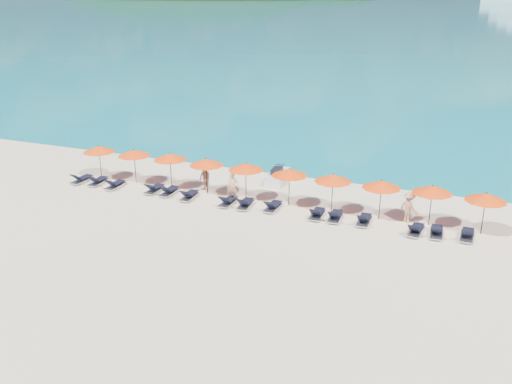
% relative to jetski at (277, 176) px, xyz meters
% --- Properties ---
extents(ground, '(1400.00, 1400.00, 0.00)m').
position_rel_jetski_xyz_m(ground, '(0.73, -8.40, -0.40)').
color(ground, beige).
extents(headland_main, '(374.00, 242.00, 126.50)m').
position_rel_jetski_xyz_m(headland_main, '(-299.27, 531.60, -38.40)').
color(headland_main, black).
rests_on(headland_main, ground).
extents(headland_small, '(162.00, 126.00, 85.50)m').
position_rel_jetski_xyz_m(headland_small, '(-149.27, 551.60, -35.40)').
color(headland_small, black).
rests_on(headland_small, ground).
extents(jetski, '(1.26, 2.80, 0.97)m').
position_rel_jetski_xyz_m(jetski, '(0.00, 0.00, 0.00)').
color(jetski, white).
rests_on(jetski, ground).
extents(beachgoer_a, '(0.76, 0.62, 1.79)m').
position_rel_jetski_xyz_m(beachgoer_a, '(-1.16, -4.45, 0.50)').
color(beachgoer_a, tan).
rests_on(beachgoer_a, ground).
extents(beachgoer_b, '(0.93, 0.81, 1.65)m').
position_rel_jetski_xyz_m(beachgoer_b, '(-3.53, -3.39, 0.43)').
color(beachgoer_b, tan).
rests_on(beachgoer_b, ground).
extents(beachgoer_c, '(1.21, 1.05, 1.72)m').
position_rel_jetski_xyz_m(beachgoer_c, '(8.85, -3.61, 0.46)').
color(beachgoer_c, tan).
rests_on(beachgoer_c, ground).
extents(umbrella_0, '(2.10, 2.10, 2.28)m').
position_rel_jetski_xyz_m(umbrella_0, '(-11.04, -3.76, 1.62)').
color(umbrella_0, black).
rests_on(umbrella_0, ground).
extents(umbrella_1, '(2.10, 2.10, 2.28)m').
position_rel_jetski_xyz_m(umbrella_1, '(-8.41, -3.65, 1.62)').
color(umbrella_1, black).
rests_on(umbrella_1, ground).
extents(umbrella_2, '(2.10, 2.10, 2.28)m').
position_rel_jetski_xyz_m(umbrella_2, '(-5.83, -3.54, 1.62)').
color(umbrella_2, black).
rests_on(umbrella_2, ground).
extents(umbrella_3, '(2.10, 2.10, 2.28)m').
position_rel_jetski_xyz_m(umbrella_3, '(-3.22, -3.71, 1.62)').
color(umbrella_3, black).
rests_on(umbrella_3, ground).
extents(umbrella_4, '(2.10, 2.10, 2.28)m').
position_rel_jetski_xyz_m(umbrella_4, '(-0.64, -3.65, 1.62)').
color(umbrella_4, black).
rests_on(umbrella_4, ground).
extents(umbrella_5, '(2.10, 2.10, 2.28)m').
position_rel_jetski_xyz_m(umbrella_5, '(2.09, -3.69, 1.62)').
color(umbrella_5, black).
rests_on(umbrella_5, ground).
extents(umbrella_6, '(2.10, 2.10, 2.28)m').
position_rel_jetski_xyz_m(umbrella_6, '(4.65, -3.75, 1.62)').
color(umbrella_6, black).
rests_on(umbrella_6, ground).
extents(umbrella_7, '(2.10, 2.10, 2.28)m').
position_rel_jetski_xyz_m(umbrella_7, '(7.34, -3.79, 1.62)').
color(umbrella_7, black).
rests_on(umbrella_7, ground).
extents(umbrella_8, '(2.10, 2.10, 2.28)m').
position_rel_jetski_xyz_m(umbrella_8, '(9.95, -3.59, 1.62)').
color(umbrella_8, black).
rests_on(umbrella_8, ground).
extents(umbrella_9, '(2.10, 2.10, 2.28)m').
position_rel_jetski_xyz_m(umbrella_9, '(12.57, -3.77, 1.62)').
color(umbrella_9, black).
rests_on(umbrella_9, ground).
extents(lounger_0, '(0.71, 1.73, 0.66)m').
position_rel_jetski_xyz_m(lounger_0, '(-11.69, -4.96, -0.16)').
color(lounger_0, silver).
rests_on(lounger_0, ground).
extents(lounger_1, '(0.76, 1.75, 0.66)m').
position_rel_jetski_xyz_m(lounger_1, '(-10.48, -4.88, -0.16)').
color(lounger_1, silver).
rests_on(lounger_1, ground).
extents(lounger_2, '(0.65, 1.71, 0.66)m').
position_rel_jetski_xyz_m(lounger_2, '(-9.02, -5.03, -0.16)').
color(lounger_2, silver).
rests_on(lounger_2, ground).
extents(lounger_3, '(0.66, 1.71, 0.66)m').
position_rel_jetski_xyz_m(lounger_3, '(-6.32, -4.76, -0.16)').
color(lounger_3, silver).
rests_on(lounger_3, ground).
extents(lounger_4, '(0.67, 1.72, 0.66)m').
position_rel_jetski_xyz_m(lounger_4, '(-5.26, -4.79, -0.16)').
color(lounger_4, silver).
rests_on(lounger_4, ground).
extents(lounger_5, '(0.75, 1.74, 0.66)m').
position_rel_jetski_xyz_m(lounger_5, '(-3.76, -4.99, -0.16)').
color(lounger_5, silver).
rests_on(lounger_5, ground).
extents(lounger_6, '(0.65, 1.71, 0.66)m').
position_rel_jetski_xyz_m(lounger_6, '(-1.19, -5.00, -0.16)').
color(lounger_6, silver).
rests_on(lounger_6, ground).
extents(lounger_7, '(0.79, 1.75, 0.66)m').
position_rel_jetski_xyz_m(lounger_7, '(-0.11, -4.99, -0.16)').
color(lounger_7, silver).
rests_on(lounger_7, ground).
extents(lounger_8, '(0.63, 1.71, 0.66)m').
position_rel_jetski_xyz_m(lounger_8, '(1.49, -4.75, -0.16)').
color(lounger_8, silver).
rests_on(lounger_8, ground).
extents(lounger_9, '(0.71, 1.73, 0.66)m').
position_rel_jetski_xyz_m(lounger_9, '(4.14, -4.87, -0.16)').
color(lounger_9, silver).
rests_on(lounger_9, ground).
extents(lounger_10, '(0.73, 1.74, 0.66)m').
position_rel_jetski_xyz_m(lounger_10, '(5.16, -4.84, -0.16)').
color(lounger_10, silver).
rests_on(lounger_10, ground).
extents(lounger_11, '(0.68, 1.72, 0.66)m').
position_rel_jetski_xyz_m(lounger_11, '(6.72, -4.75, -0.16)').
color(lounger_11, silver).
rests_on(lounger_11, ground).
extents(lounger_12, '(0.78, 1.75, 0.66)m').
position_rel_jetski_xyz_m(lounger_12, '(9.46, -5.05, -0.16)').
color(lounger_12, silver).
rests_on(lounger_12, ground).
extents(lounger_13, '(0.75, 1.74, 0.66)m').
position_rel_jetski_xyz_m(lounger_13, '(10.48, -4.90, -0.16)').
color(lounger_13, silver).
rests_on(lounger_13, ground).
extents(lounger_14, '(0.65, 1.71, 0.66)m').
position_rel_jetski_xyz_m(lounger_14, '(11.94, -4.70, -0.16)').
color(lounger_14, silver).
rests_on(lounger_14, ground).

